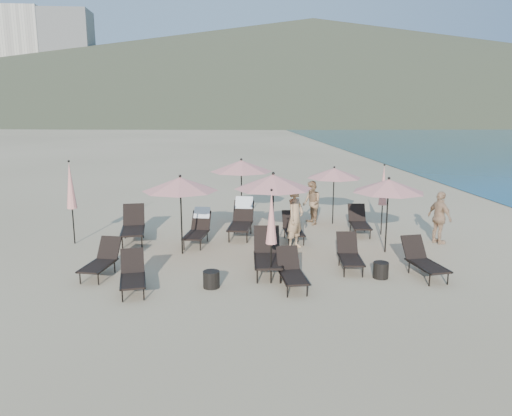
{
  "coord_description": "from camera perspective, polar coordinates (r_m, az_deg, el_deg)",
  "views": [
    {
      "loc": [
        -2.65,
        -11.84,
        4.31
      ],
      "look_at": [
        -1.27,
        3.5,
        1.1
      ],
      "focal_mm": 35.0,
      "sensor_mm": 36.0,
      "label": 1
    }
  ],
  "objects": [
    {
      "name": "lounger_2",
      "position": [
        13.05,
        1.33,
        -5.23
      ],
      "size": [
        0.82,
        1.88,
        1.06
      ],
      "rotation": [
        0.0,
        0.0,
        -0.07
      ],
      "color": "black",
      "rests_on": "ground"
    },
    {
      "name": "umbrella_open_0",
      "position": [
        14.43,
        -8.65,
        2.72
      ],
      "size": [
        2.18,
        2.18,
        2.35
      ],
      "color": "black",
      "rests_on": "ground"
    },
    {
      "name": "lounger_8",
      "position": [
        16.68,
        -1.64,
        -1.2
      ],
      "size": [
        1.03,
        1.99,
        1.18
      ],
      "rotation": [
        0.0,
        0.0,
        -0.19
      ],
      "color": "black",
      "rests_on": "ground"
    },
    {
      "name": "lounger_6",
      "position": [
        16.49,
        -13.87,
        -1.95
      ],
      "size": [
        0.87,
        1.91,
        1.06
      ],
      "rotation": [
        0.0,
        0.0,
        0.09
      ],
      "color": "black",
      "rests_on": "ground"
    },
    {
      "name": "umbrella_open_2",
      "position": [
        14.94,
        14.91,
        2.47
      ],
      "size": [
        2.1,
        2.1,
        2.26
      ],
      "color": "black",
      "rests_on": "ground"
    },
    {
      "name": "beachgoer_a",
      "position": [
        15.1,
        4.5,
        -1.11
      ],
      "size": [
        0.79,
        0.83,
        1.91
      ],
      "primitive_type": "imported",
      "rotation": [
        0.0,
        0.0,
        0.89
      ],
      "color": "tan",
      "rests_on": "ground"
    },
    {
      "name": "side_table_0",
      "position": [
        12.1,
        -5.12,
        -8.12
      ],
      "size": [
        0.4,
        0.4,
        0.41
      ],
      "primitive_type": "cylinder",
      "color": "black",
      "rests_on": "ground"
    },
    {
      "name": "lounger_9",
      "position": [
        16.15,
        4.23,
        -2.27
      ],
      "size": [
        0.58,
        1.49,
        0.86
      ],
      "rotation": [
        0.0,
        0.0,
        -0.01
      ],
      "color": "black",
      "rests_on": "ground"
    },
    {
      "name": "side_table_1",
      "position": [
        13.07,
        14.07,
        -6.9
      ],
      "size": [
        0.39,
        0.39,
        0.41
      ],
      "primitive_type": "cylinder",
      "color": "black",
      "rests_on": "ground"
    },
    {
      "name": "lounger_4",
      "position": [
        13.56,
        10.63,
        -5.19
      ],
      "size": [
        0.73,
        1.55,
        0.86
      ],
      "rotation": [
        0.0,
        0.0,
        -0.11
      ],
      "color": "black",
      "rests_on": "ground"
    },
    {
      "name": "umbrella_open_4",
      "position": [
        18.23,
        8.92,
        3.97
      ],
      "size": [
        1.98,
        1.98,
        2.13
      ],
      "color": "black",
      "rests_on": "ground"
    },
    {
      "name": "lounger_5",
      "position": [
        13.49,
        18.57,
        -5.62
      ],
      "size": [
        0.79,
        1.63,
        0.91
      ],
      "rotation": [
        0.0,
        0.0,
        0.12
      ],
      "color": "black",
      "rests_on": "ground"
    },
    {
      "name": "umbrella_open_3",
      "position": [
        18.02,
        -1.7,
        4.82
      ],
      "size": [
        2.24,
        2.24,
        2.41
      ],
      "color": "black",
      "rests_on": "ground"
    },
    {
      "name": "lounger_10",
      "position": [
        17.26,
        11.69,
        -1.49
      ],
      "size": [
        0.78,
        1.63,
        0.9
      ],
      "rotation": [
        0.0,
        0.0,
        -0.12
      ],
      "color": "black",
      "rests_on": "ground"
    },
    {
      "name": "lounger_1",
      "position": [
        12.17,
        -13.92,
        -7.34
      ],
      "size": [
        0.77,
        1.55,
        0.85
      ],
      "rotation": [
        0.0,
        0.0,
        0.14
      ],
      "color": "black",
      "rests_on": "ground"
    },
    {
      "name": "beachgoer_c",
      "position": [
        16.64,
        20.26,
        -1.03
      ],
      "size": [
        0.68,
        1.05,
        1.66
      ],
      "primitive_type": "imported",
      "rotation": [
        0.0,
        0.0,
        1.87
      ],
      "color": "tan",
      "rests_on": "ground"
    },
    {
      "name": "umbrella_closed_1",
      "position": [
        17.02,
        14.35,
        2.48
      ],
      "size": [
        0.28,
        0.28,
        2.4
      ],
      "color": "black",
      "rests_on": "ground"
    },
    {
      "name": "umbrella_closed_2",
      "position": [
        16.42,
        -20.44,
        2.37
      ],
      "size": [
        0.31,
        0.31,
        2.64
      ],
      "color": "black",
      "rests_on": "ground"
    },
    {
      "name": "umbrella_open_1",
      "position": [
        14.26,
        1.98,
        3.03
      ],
      "size": [
        2.25,
        2.25,
        2.43
      ],
      "color": "black",
      "rests_on": "ground"
    },
    {
      "name": "hotel_skyline",
      "position": [
        297.98,
        -23.72,
        14.65
      ],
      "size": [
        109.0,
        82.0,
        55.0
      ],
      "color": "beige",
      "rests_on": "ground"
    },
    {
      "name": "beachgoer_b",
      "position": [
        18.25,
        6.37,
        0.59
      ],
      "size": [
        0.73,
        0.86,
        1.59
      ],
      "primitive_type": "imported",
      "rotation": [
        0.0,
        0.0,
        -1.39
      ],
      "color": "#A57C55",
      "rests_on": "ground"
    },
    {
      "name": "ground",
      "position": [
        12.88,
        7.11,
        -7.88
      ],
      "size": [
        800.0,
        800.0,
        0.0
      ],
      "primitive_type": "plane",
      "color": "#D6BA8C",
      "rests_on": "ground"
    },
    {
      "name": "lounger_0",
      "position": [
        13.43,
        -17.24,
        -5.68
      ],
      "size": [
        0.91,
        1.6,
        0.87
      ],
      "rotation": [
        0.0,
        0.0,
        -0.24
      ],
      "color": "black",
      "rests_on": "ground"
    },
    {
      "name": "umbrella_closed_0",
      "position": [
        11.93,
        1.77,
        -1.17
      ],
      "size": [
        0.28,
        0.28,
        2.36
      ],
      "color": "black",
      "rests_on": "ground"
    },
    {
      "name": "volcanic_headland",
      "position": [
        323.82,
        8.4,
        15.6
      ],
      "size": [
        690.0,
        690.0,
        55.0
      ],
      "color": "brown",
      "rests_on": "ground"
    },
    {
      "name": "lounger_7",
      "position": [
        15.87,
        -6.61,
        -2.23
      ],
      "size": [
        0.93,
        1.74,
        1.03
      ],
      "rotation": [
        0.0,
        0.0,
        -0.21
      ],
      "color": "black",
      "rests_on": "ground"
    },
    {
      "name": "lounger_3",
      "position": [
        12.09,
        4.06,
        -7.17
      ],
      "size": [
        0.62,
        1.48,
        0.84
      ],
      "rotation": [
        0.0,
        0.0,
        0.04
      ],
      "color": "black",
      "rests_on": "ground"
    }
  ]
}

